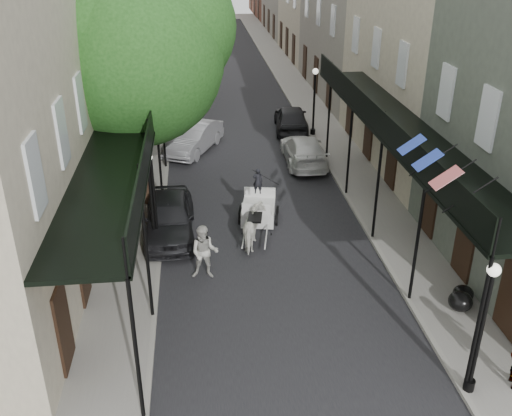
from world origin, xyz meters
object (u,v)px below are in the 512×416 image
object	(u,v)px
tree_near	(146,48)
carriage	(259,195)
lamppost_right_near	(481,328)
car_left_mid	(194,138)
car_right_far	(291,118)
car_right_near	(304,150)
lamppost_right_far	(314,101)
lamppost_left	(152,200)
pedestrian_sidewalk_left	(163,108)
horse	(255,228)
tree_far	(161,16)
car_left_far	(179,67)
pedestrian_walking	(205,252)
car_left_near	(169,217)

from	to	relation	value
tree_near	carriage	size ratio (longest dim) A/B	3.84
lamppost_right_near	car_left_mid	distance (m)	19.50
car_right_far	car_right_near	bearing A→B (deg)	93.19
car_right_near	carriage	bearing A→B (deg)	64.06
lamppost_right_far	lamppost_left	bearing A→B (deg)	-124.35
lamppost_right_near	pedestrian_sidewalk_left	xyz separation A→B (m)	(-8.43, 22.72, -0.95)
lamppost_right_far	horse	bearing A→B (deg)	-110.86
tree_near	tree_far	distance (m)	14.02
car_left_far	car_right_far	bearing A→B (deg)	-66.84
carriage	horse	bearing A→B (deg)	-90.00
car_right_near	car_right_far	size ratio (longest dim) A/B	1.05
horse	pedestrian_sidewalk_left	bearing A→B (deg)	-65.01
horse	car_right_near	bearing A→B (deg)	-102.12
tree_near	carriage	distance (m)	7.15
tree_far	car_right_near	distance (m)	13.42
pedestrian_sidewalk_left	pedestrian_walking	bearing A→B (deg)	80.98
tree_far	lamppost_right_far	bearing A→B (deg)	-36.51
lamppost_right_near	pedestrian_walking	world-z (taller)	lamppost_right_near
horse	pedestrian_sidewalk_left	world-z (taller)	pedestrian_sidewalk_left
pedestrian_walking	carriage	bearing A→B (deg)	68.90
tree_near	lamppost_right_near	distance (m)	15.39
car_left_near	car_right_near	size ratio (longest dim) A/B	0.97
pedestrian_walking	car_left_mid	size ratio (longest dim) A/B	0.42
tree_far	lamppost_right_near	distance (m)	27.74
tree_near	tree_far	size ratio (longest dim) A/B	1.12
tree_near	car_right_far	world-z (taller)	tree_near
tree_far	carriage	xyz separation A→B (m)	(4.19, -15.88, -4.86)
lamppost_right_near	pedestrian_walking	distance (m)	8.94
car_right_far	car_left_near	bearing A→B (deg)	66.12
horse	lamppost_right_near	bearing A→B (deg)	130.07
lamppost_left	pedestrian_walking	xyz separation A→B (m)	(1.75, -1.91, -1.09)
lamppost_right_near	carriage	xyz separation A→B (m)	(-4.15, 10.30, -1.07)
lamppost_right_near	pedestrian_sidewalk_left	world-z (taller)	lamppost_right_near
lamppost_left	tree_far	bearing A→B (deg)	90.46
lamppost_right_near	car_right_far	xyz separation A→B (m)	(-1.09, 21.00, -1.28)
horse	pedestrian_walking	world-z (taller)	pedestrian_walking
lamppost_left	pedestrian_sidewalk_left	xyz separation A→B (m)	(-0.23, 14.72, -0.95)
pedestrian_walking	car_right_far	size ratio (longest dim) A/B	0.42
lamppost_right_far	car_right_near	distance (m)	4.41
horse	pedestrian_sidewalk_left	distance (m)	15.22
car_left_near	car_right_far	xyz separation A→B (m)	(6.61, 11.84, -0.01)
pedestrian_sidewalk_left	car_right_near	distance (m)	9.83
lamppost_right_far	tree_far	bearing A→B (deg)	143.49
car_left_far	car_right_far	distance (m)	16.20
tree_far	car_right_far	xyz separation A→B (m)	(7.26, -5.18, -5.07)
lamppost_right_far	car_right_far	distance (m)	1.95
tree_near	car_right_far	xyz separation A→B (m)	(7.21, 8.82, -5.72)
horse	carriage	size ratio (longest dim) A/B	0.71
lamppost_right_near	horse	distance (m)	9.31
tree_near	car_right_far	size ratio (longest dim) A/B	2.14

